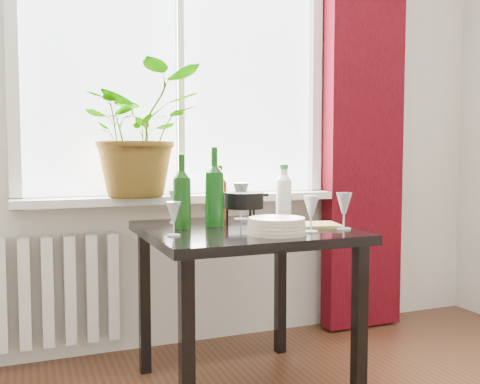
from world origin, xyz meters
name	(u,v)px	position (x,y,z in m)	size (l,w,h in m)	color
window	(179,54)	(0.00, 2.22, 1.60)	(1.72, 0.08, 1.62)	white
windowsill	(183,198)	(0.00, 2.15, 0.82)	(1.72, 0.20, 0.04)	white
curtain	(364,115)	(1.12, 2.12, 1.30)	(0.50, 0.12, 2.56)	#3C050C
radiator	(36,292)	(-0.75, 2.18, 0.38)	(0.80, 0.10, 0.55)	silver
table	(243,248)	(0.10, 1.55, 0.65)	(0.85, 0.85, 0.74)	black
potted_plant	(139,131)	(-0.24, 2.10, 1.18)	(0.60, 0.52, 0.67)	#3B701D
wine_bottle_left	(182,191)	(-0.16, 1.62, 0.90)	(0.08, 0.08, 0.33)	#0D3B0B
wine_bottle_right	(214,186)	(0.00, 1.64, 0.92)	(0.08, 0.08, 0.36)	#0C430E
bottle_amber	(220,192)	(0.11, 1.87, 0.88)	(0.07, 0.07, 0.27)	#76320D
cleaning_bottle	(284,191)	(0.42, 1.78, 0.88)	(0.08, 0.08, 0.27)	white
wineglass_front_right	(311,214)	(0.30, 1.31, 0.82)	(0.07, 0.07, 0.15)	silver
wineglass_far_right	(344,211)	(0.48, 1.33, 0.82)	(0.07, 0.07, 0.16)	#B6BCC4
wineglass_back_center	(241,201)	(0.20, 1.81, 0.83)	(0.08, 0.08, 0.19)	silver
wineglass_back_left	(176,206)	(-0.13, 1.81, 0.82)	(0.07, 0.07, 0.16)	silver
wineglass_front_left	(174,218)	(-0.25, 1.42, 0.81)	(0.06, 0.06, 0.14)	silver
plate_stack	(277,226)	(0.15, 1.31, 0.77)	(0.24, 0.24, 0.07)	beige
fondue_pot	(244,208)	(0.16, 1.69, 0.81)	(0.21, 0.18, 0.14)	black
tv_remote	(285,232)	(0.18, 1.30, 0.75)	(0.05, 0.15, 0.02)	black
cutting_board	(307,225)	(0.37, 1.46, 0.75)	(0.27, 0.18, 0.01)	#AA914D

